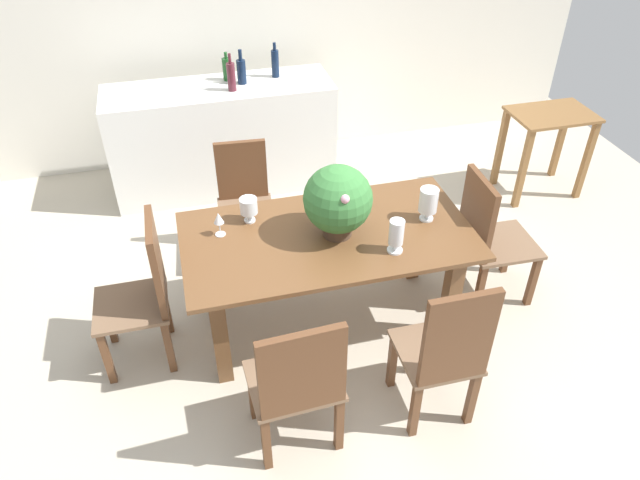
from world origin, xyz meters
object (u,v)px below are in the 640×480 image
object	(u,v)px
wine_bottle_green	(275,63)
side_table	(548,134)
flower_centerpiece	(338,200)
kitchen_counter	(223,138)
crystal_vase_right	(249,207)
dining_table	(328,251)
chair_near_right	(446,351)
chair_far_left	(244,198)
chair_foot_end	(488,234)
crystal_vase_center_near	(396,234)
chair_near_left	(298,382)
wine_bottle_tall	(227,69)
chair_head_end	(145,289)
wine_bottle_amber	(231,76)
wine_bottle_clear	(241,71)
crystal_vase_left	(428,201)
wine_glass	(219,219)

from	to	relation	value
wine_bottle_green	side_table	world-z (taller)	wine_bottle_green
flower_centerpiece	kitchen_counter	distance (m)	2.08
kitchen_counter	wine_bottle_green	xyz separation A→B (m)	(0.51, 0.09, 0.59)
crystal_vase_right	dining_table	bearing A→B (deg)	-30.50
chair_near_right	flower_centerpiece	bearing A→B (deg)	-68.74
chair_near_right	kitchen_counter	bearing A→B (deg)	-73.63
dining_table	chair_far_left	distance (m)	0.99
kitchen_counter	flower_centerpiece	bearing A→B (deg)	-76.23
dining_table	flower_centerpiece	world-z (taller)	flower_centerpiece
chair_foot_end	kitchen_counter	size ratio (longest dim) A/B	0.51
chair_foot_end	chair_far_left	distance (m)	1.76
crystal_vase_center_near	dining_table	bearing A→B (deg)	142.61
flower_centerpiece	chair_far_left	bearing A→B (deg)	116.27
chair_near_left	wine_bottle_tall	distance (m)	3.02
crystal_vase_right	wine_bottle_green	world-z (taller)	wine_bottle_green
chair_head_end	wine_bottle_amber	world-z (taller)	wine_bottle_amber
wine_bottle_clear	chair_near_right	bearing A→B (deg)	-77.97
wine_bottle_tall	wine_bottle_clear	distance (m)	0.15
chair_foot_end	crystal_vase_center_near	bearing A→B (deg)	110.39
flower_centerpiece	wine_bottle_green	xyz separation A→B (m)	(0.03, 2.05, 0.08)
crystal_vase_left	chair_near_left	bearing A→B (deg)	-139.12
chair_near_left	flower_centerpiece	distance (m)	1.10
chair_near_left	side_table	size ratio (longest dim) A/B	1.28
crystal_vase_left	crystal_vase_center_near	world-z (taller)	crystal_vase_left
chair_head_end	crystal_vase_right	bearing A→B (deg)	111.02
flower_centerpiece	crystal_vase_center_near	world-z (taller)	flower_centerpiece
dining_table	wine_bottle_tall	world-z (taller)	wine_bottle_tall
wine_glass	crystal_vase_left	bearing A→B (deg)	-7.16
wine_glass	chair_foot_end	bearing A→B (deg)	-5.12
dining_table	crystal_vase_right	world-z (taller)	crystal_vase_right
wine_bottle_amber	chair_near_right	bearing A→B (deg)	-75.47
flower_centerpiece	kitchen_counter	world-z (taller)	flower_centerpiece
chair_far_left	wine_bottle_amber	size ratio (longest dim) A/B	2.99
dining_table	chair_head_end	distance (m)	1.12
chair_foot_end	chair_far_left	xyz separation A→B (m)	(-1.51, 0.90, -0.03)
wine_bottle_clear	wine_bottle_green	bearing A→B (deg)	13.75
chair_near_left	crystal_vase_left	xyz separation A→B (m)	(1.04, 0.90, 0.34)
chair_near_left	chair_near_right	bearing A→B (deg)	176.67
flower_centerpiece	wine_bottle_green	world-z (taller)	wine_bottle_green
chair_near_left	wine_bottle_amber	distance (m)	2.80
wine_bottle_tall	wine_bottle_amber	distance (m)	0.23
flower_centerpiece	crystal_vase_left	world-z (taller)	flower_centerpiece
dining_table	wine_bottle_tall	bearing A→B (deg)	98.78
kitchen_counter	crystal_vase_center_near	bearing A→B (deg)	-70.91
dining_table	side_table	size ratio (longest dim) A/B	2.35
chair_foot_end	wine_glass	world-z (taller)	chair_foot_end
flower_centerpiece	wine_bottle_tall	xyz separation A→B (m)	(-0.38, 2.08, 0.06)
wine_bottle_green	wine_bottle_amber	world-z (taller)	wine_bottle_amber
wine_bottle_green	wine_bottle_clear	xyz separation A→B (m)	(-0.30, -0.07, -0.01)
chair_head_end	wine_bottle_tall	bearing A→B (deg)	159.07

